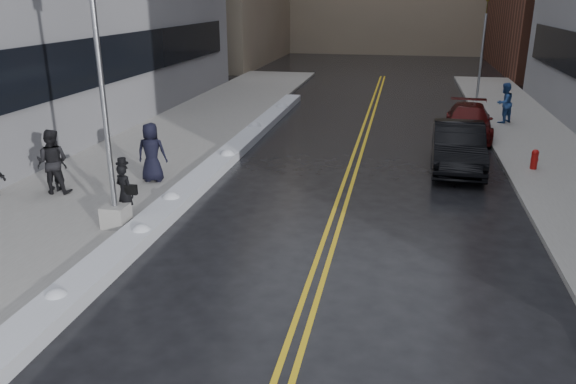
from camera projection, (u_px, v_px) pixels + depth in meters
The scene contains 16 objects.
ground at pixel (207, 276), 12.97m from camera, with size 160.00×160.00×0.00m, color black.
sidewalk_west at pixel (156, 150), 23.28m from camera, with size 5.50×50.00×0.15m, color gray.
sidewalk_east at pixel (562, 172), 20.30m from camera, with size 4.00×50.00×0.15m, color gray.
lane_line_left at pixel (351, 162), 21.77m from camera, with size 0.12×50.00×0.01m, color gold.
lane_line_right at pixel (358, 163), 21.71m from camera, with size 0.12×50.00×0.01m, color gold.
snow_ridge at pixel (216, 166), 20.77m from camera, with size 0.90×30.00×0.34m, color silver.
lamppost at pixel (108, 142), 14.60m from camera, with size 0.65×0.65×7.62m.
fire_hydrant at pixel (535, 158), 20.33m from camera, with size 0.26×0.26×0.73m.
traffic_signal at pixel (483, 45), 32.42m from camera, with size 0.16×0.20×6.00m.
pedestrian_fedora at pixel (125, 193), 15.50m from camera, with size 0.61×0.40×1.66m, color black.
pedestrian_b at pixel (53, 162), 17.67m from camera, with size 1.00×0.78×2.07m, color black.
pedestrian_c at pixel (152, 152), 18.81m from camera, with size 0.98×0.64×2.01m, color black.
pedestrian_d at pixel (52, 167), 17.91m from camera, with size 0.93×0.39×1.59m, color black.
pedestrian_east at pixel (504, 103), 27.57m from camera, with size 0.95×0.74×1.96m, color navy.
car_black at pixel (458, 147), 20.73m from camera, with size 1.80×5.15×1.70m, color black.
car_maroon at pixel (469, 121), 25.54m from camera, with size 2.00×4.93×1.43m, color #3E0A09.
Camera 1 is at (4.15, -10.98, 6.14)m, focal length 35.00 mm.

